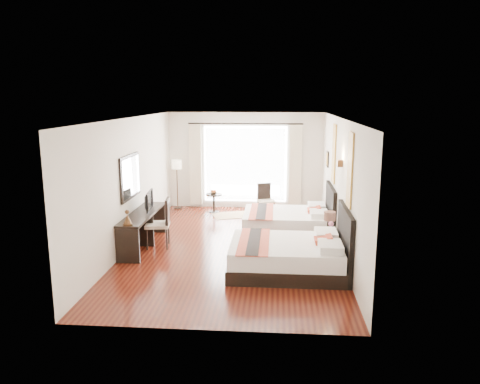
# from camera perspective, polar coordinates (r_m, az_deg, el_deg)

# --- Properties ---
(floor) EXTENTS (4.50, 7.50, 0.01)m
(floor) POSITION_cam_1_polar(r_m,az_deg,el_deg) (10.34, -0.79, -6.72)
(floor) COLOR #390F0A
(floor) RESTS_ON ground
(ceiling) EXTENTS (4.50, 7.50, 0.02)m
(ceiling) POSITION_cam_1_polar(r_m,az_deg,el_deg) (9.83, -0.84, 8.94)
(ceiling) COLOR white
(ceiling) RESTS_ON wall_headboard
(wall_headboard) EXTENTS (0.01, 7.50, 2.80)m
(wall_headboard) POSITION_cam_1_polar(r_m,az_deg,el_deg) (10.04, 12.05, 0.74)
(wall_headboard) COLOR silver
(wall_headboard) RESTS_ON floor
(wall_desk) EXTENTS (0.01, 7.50, 2.80)m
(wall_desk) POSITION_cam_1_polar(r_m,az_deg,el_deg) (10.44, -13.18, 1.11)
(wall_desk) COLOR silver
(wall_desk) RESTS_ON floor
(wall_window) EXTENTS (4.50, 0.01, 2.80)m
(wall_window) POSITION_cam_1_polar(r_m,az_deg,el_deg) (13.68, 0.65, 3.84)
(wall_window) COLOR silver
(wall_window) RESTS_ON floor
(wall_entry) EXTENTS (4.50, 0.01, 2.80)m
(wall_entry) POSITION_cam_1_polar(r_m,az_deg,el_deg) (6.37, -3.97, -5.25)
(wall_entry) COLOR silver
(wall_entry) RESTS_ON floor
(window_glass) EXTENTS (2.40, 0.02, 2.20)m
(window_glass) POSITION_cam_1_polar(r_m,az_deg,el_deg) (13.68, 0.65, 3.41)
(window_glass) COLOR white
(window_glass) RESTS_ON wall_window
(sheer_curtain) EXTENTS (2.30, 0.02, 2.10)m
(sheer_curtain) POSITION_cam_1_polar(r_m,az_deg,el_deg) (13.62, 0.63, 3.38)
(sheer_curtain) COLOR white
(sheer_curtain) RESTS_ON wall_window
(drape_left) EXTENTS (0.35, 0.14, 2.35)m
(drape_left) POSITION_cam_1_polar(r_m,az_deg,el_deg) (13.76, -5.43, 3.33)
(drape_left) COLOR #B6AB8D
(drape_left) RESTS_ON floor
(drape_right) EXTENTS (0.35, 0.14, 2.35)m
(drape_right) POSITION_cam_1_polar(r_m,az_deg,el_deg) (13.56, 6.75, 3.18)
(drape_right) COLOR #B6AB8D
(drape_right) RESTS_ON floor
(art_panel_near) EXTENTS (0.03, 0.50, 1.35)m
(art_panel_near) POSITION_cam_1_polar(r_m,az_deg,el_deg) (8.61, 13.26, 2.63)
(art_panel_near) COLOR brown
(art_panel_near) RESTS_ON wall_headboard
(art_panel_far) EXTENTS (0.03, 0.50, 1.35)m
(art_panel_far) POSITION_cam_1_polar(r_m,az_deg,el_deg) (11.01, 11.39, 4.61)
(art_panel_far) COLOR brown
(art_panel_far) RESTS_ON wall_headboard
(wall_sconce) EXTENTS (0.10, 0.14, 0.14)m
(wall_sconce) POSITION_cam_1_polar(r_m,az_deg,el_deg) (9.65, 12.08, 3.45)
(wall_sconce) COLOR #412A17
(wall_sconce) RESTS_ON wall_headboard
(mirror_frame) EXTENTS (0.04, 1.25, 0.95)m
(mirror_frame) POSITION_cam_1_polar(r_m,az_deg,el_deg) (10.31, -13.25, 1.82)
(mirror_frame) COLOR black
(mirror_frame) RESTS_ON wall_desk
(mirror_glass) EXTENTS (0.01, 1.12, 0.82)m
(mirror_glass) POSITION_cam_1_polar(r_m,az_deg,el_deg) (10.31, -13.12, 1.82)
(mirror_glass) COLOR white
(mirror_glass) RESTS_ON mirror_frame
(bed_near) EXTENTS (2.19, 1.70, 1.23)m
(bed_near) POSITION_cam_1_polar(r_m,az_deg,el_deg) (8.91, 6.24, -7.65)
(bed_near) COLOR black
(bed_near) RESTS_ON floor
(bed_far) EXTENTS (2.11, 1.64, 1.19)m
(bed_far) POSITION_cam_1_polar(r_m,az_deg,el_deg) (11.24, 6.08, -3.61)
(bed_far) COLOR black
(bed_far) RESTS_ON floor
(nightstand) EXTENTS (0.40, 0.50, 0.48)m
(nightstand) POSITION_cam_1_polar(r_m,az_deg,el_deg) (10.00, 10.71, -6.09)
(nightstand) COLOR black
(nightstand) RESTS_ON floor
(table_lamp) EXTENTS (0.25, 0.25, 0.39)m
(table_lamp) POSITION_cam_1_polar(r_m,az_deg,el_deg) (9.94, 10.88, -3.06)
(table_lamp) COLOR black
(table_lamp) RESTS_ON nightstand
(vase) EXTENTS (0.16, 0.16, 0.14)m
(vase) POSITION_cam_1_polar(r_m,az_deg,el_deg) (9.80, 11.02, -4.45)
(vase) COLOR black
(vase) RESTS_ON nightstand
(console_desk) EXTENTS (0.50, 2.20, 0.76)m
(console_desk) POSITION_cam_1_polar(r_m,az_deg,el_deg) (10.50, -11.76, -4.50)
(console_desk) COLOR black
(console_desk) RESTS_ON floor
(television) EXTENTS (0.17, 0.74, 0.42)m
(television) POSITION_cam_1_polar(r_m,az_deg,el_deg) (10.62, -11.36, -1.03)
(television) COLOR black
(television) RESTS_ON console_desk
(bronze_figurine) EXTENTS (0.22, 0.22, 0.27)m
(bronze_figurine) POSITION_cam_1_polar(r_m,az_deg,el_deg) (9.45, -13.57, -3.16)
(bronze_figurine) COLOR #412A17
(bronze_figurine) RESTS_ON console_desk
(desk_chair) EXTENTS (0.56, 0.56, 1.08)m
(desk_chair) POSITION_cam_1_polar(r_m,az_deg,el_deg) (10.40, -9.84, -4.87)
(desk_chair) COLOR #C1AE94
(desk_chair) RESTS_ON floor
(floor_lamp) EXTENTS (0.29, 0.29, 1.44)m
(floor_lamp) POSITION_cam_1_polar(r_m,az_deg,el_deg) (13.69, -7.72, 2.93)
(floor_lamp) COLOR black
(floor_lamp) RESTS_ON floor
(side_table) EXTENTS (0.46, 0.46, 0.54)m
(side_table) POSITION_cam_1_polar(r_m,az_deg,el_deg) (13.30, -3.19, -1.36)
(side_table) COLOR black
(side_table) RESTS_ON floor
(fruit_bowl) EXTENTS (0.26, 0.26, 0.05)m
(fruit_bowl) POSITION_cam_1_polar(r_m,az_deg,el_deg) (13.25, -3.25, -0.12)
(fruit_bowl) COLOR #482B19
(fruit_bowl) RESTS_ON side_table
(window_chair) EXTENTS (0.53, 0.53, 0.88)m
(window_chair) POSITION_cam_1_polar(r_m,az_deg,el_deg) (12.96, 3.16, -1.70)
(window_chair) COLOR #C1AE94
(window_chair) RESTS_ON floor
(jute_rug) EXTENTS (1.33, 1.11, 0.01)m
(jute_rug) POSITION_cam_1_polar(r_m,az_deg,el_deg) (13.01, -0.77, -2.83)
(jute_rug) COLOR tan
(jute_rug) RESTS_ON floor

